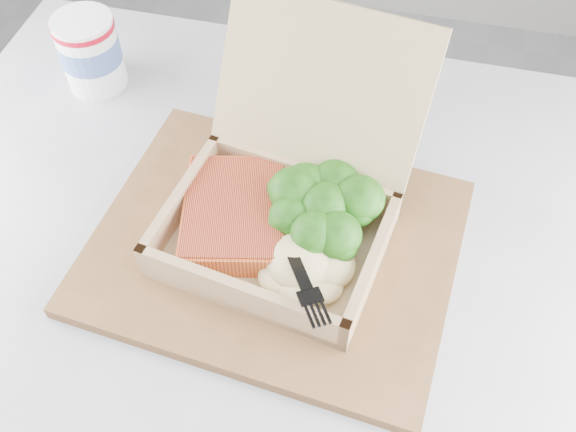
% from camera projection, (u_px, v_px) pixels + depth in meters
% --- Properties ---
extents(cafe_table, '(0.82, 0.82, 0.74)m').
position_uv_depth(cafe_table, '(239.00, 360.00, 0.81)').
color(cafe_table, black).
rests_on(cafe_table, floor).
extents(serving_tray, '(0.40, 0.33, 0.02)m').
position_uv_depth(serving_tray, '(275.00, 246.00, 0.68)').
color(serving_tray, brown).
rests_on(serving_tray, cafe_table).
extents(takeout_container, '(0.26, 0.29, 0.19)m').
position_uv_depth(takeout_container, '(290.00, 188.00, 0.66)').
color(takeout_container, tan).
rests_on(takeout_container, serving_tray).
extents(salmon_fillet, '(0.13, 0.16, 0.03)m').
position_uv_depth(salmon_fillet, '(235.00, 214.00, 0.66)').
color(salmon_fillet, '#D35D29').
rests_on(salmon_fillet, takeout_container).
extents(broccoli_pile, '(0.12, 0.12, 0.04)m').
position_uv_depth(broccoli_pile, '(324.00, 213.00, 0.66)').
color(broccoli_pile, '#2E801C').
rests_on(broccoli_pile, takeout_container).
extents(mashed_potatoes, '(0.11, 0.09, 0.04)m').
position_uv_depth(mashed_potatoes, '(299.00, 261.00, 0.63)').
color(mashed_potatoes, '#D4C389').
rests_on(mashed_potatoes, takeout_container).
extents(plastic_fork, '(0.09, 0.14, 0.03)m').
position_uv_depth(plastic_fork, '(285.00, 236.00, 0.63)').
color(plastic_fork, black).
rests_on(plastic_fork, mashed_potatoes).
extents(paper_cup, '(0.08, 0.08, 0.10)m').
position_uv_depth(paper_cup, '(90.00, 50.00, 0.81)').
color(paper_cup, white).
rests_on(paper_cup, cafe_table).
extents(receipt, '(0.13, 0.17, 0.00)m').
position_uv_depth(receipt, '(308.00, 118.00, 0.81)').
color(receipt, white).
rests_on(receipt, cafe_table).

